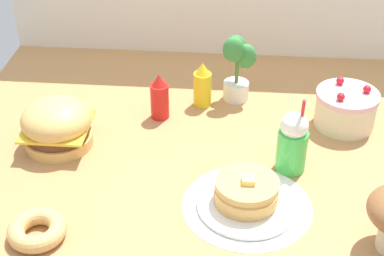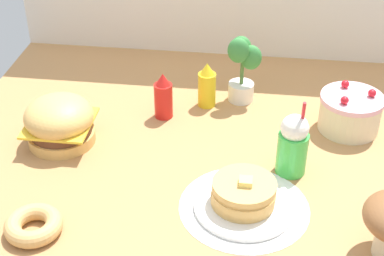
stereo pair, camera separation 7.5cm
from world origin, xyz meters
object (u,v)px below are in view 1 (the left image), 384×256
at_px(layer_cake, 346,109).
at_px(ketchup_bottle, 160,98).
at_px(mustard_bottle, 202,86).
at_px(burger, 57,125).
at_px(pancake_stack, 247,195).
at_px(cream_soda_cup, 293,142).
at_px(potted_plant, 237,65).
at_px(donut_pink_glaze, 37,230).

height_order(layer_cake, ketchup_bottle, ketchup_bottle).
xyz_separation_m(ketchup_bottle, mustard_bottle, (0.17, 0.11, 0.00)).
bearing_deg(burger, pancake_stack, -22.23).
distance_m(cream_soda_cup, potted_plant, 0.53).
bearing_deg(ketchup_bottle, mustard_bottle, 33.92).
bearing_deg(pancake_stack, layer_cake, 53.65).
bearing_deg(ketchup_bottle, cream_soda_cup, -30.61).
bearing_deg(layer_cake, ketchup_bottle, -179.69).
bearing_deg(potted_plant, mustard_bottle, -156.56).
bearing_deg(donut_pink_glaze, cream_soda_cup, 27.60).
bearing_deg(potted_plant, burger, -148.95).
distance_m(pancake_stack, potted_plant, 0.71).
distance_m(donut_pink_glaze, potted_plant, 1.10).
distance_m(burger, potted_plant, 0.79).
bearing_deg(mustard_bottle, potted_plant, 23.44).
height_order(burger, potted_plant, potted_plant).
height_order(cream_soda_cup, potted_plant, potted_plant).
xyz_separation_m(burger, potted_plant, (0.67, 0.41, 0.07)).
bearing_deg(mustard_bottle, donut_pink_glaze, -118.63).
bearing_deg(donut_pink_glaze, potted_plant, 56.31).
xyz_separation_m(burger, mustard_bottle, (0.53, 0.34, 0.00)).
bearing_deg(mustard_bottle, burger, -147.08).
bearing_deg(layer_cake, mustard_bottle, 169.49).
relative_size(burger, cream_soda_cup, 0.88).
distance_m(burger, donut_pink_glaze, 0.51).
bearing_deg(cream_soda_cup, donut_pink_glaze, -152.40).
xyz_separation_m(pancake_stack, layer_cake, (0.39, 0.53, 0.03)).
height_order(layer_cake, mustard_bottle, mustard_bottle).
bearing_deg(pancake_stack, ketchup_bottle, 124.40).
distance_m(mustard_bottle, cream_soda_cup, 0.55).
distance_m(burger, ketchup_bottle, 0.43).
bearing_deg(ketchup_bottle, layer_cake, 0.31).
bearing_deg(burger, layer_cake, 11.91).
relative_size(mustard_bottle, potted_plant, 0.66).
height_order(pancake_stack, layer_cake, layer_cake).
bearing_deg(pancake_stack, cream_soda_cup, 54.37).
relative_size(layer_cake, cream_soda_cup, 0.83).
relative_size(pancake_stack, ketchup_bottle, 1.70).
distance_m(pancake_stack, ketchup_bottle, 0.64).
distance_m(pancake_stack, layer_cake, 0.66).
bearing_deg(mustard_bottle, pancake_stack, -73.15).
distance_m(ketchup_bottle, mustard_bottle, 0.20).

